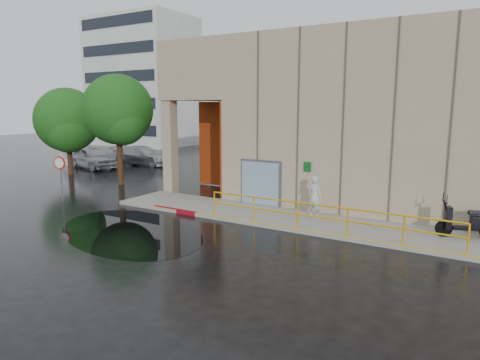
# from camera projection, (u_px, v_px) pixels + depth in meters

# --- Properties ---
(ground) EXTENTS (120.00, 120.00, 0.00)m
(ground) POSITION_uv_depth(u_px,v_px,m) (176.00, 240.00, 15.20)
(ground) COLOR black
(ground) RESTS_ON ground
(sidewalk) EXTENTS (20.00, 3.00, 0.15)m
(sidewalk) POSITION_uv_depth(u_px,v_px,m) (327.00, 224.00, 16.94)
(sidewalk) COLOR gray
(sidewalk) RESTS_ON ground
(building) EXTENTS (20.00, 10.17, 8.00)m
(building) POSITION_uv_depth(u_px,v_px,m) (397.00, 116.00, 21.14)
(building) COLOR tan
(building) RESTS_ON ground
(guardrail) EXTENTS (9.56, 0.06, 1.03)m
(guardrail) POSITION_uv_depth(u_px,v_px,m) (322.00, 218.00, 15.57)
(guardrail) COLOR #E1A40B
(guardrail) RESTS_ON sidewalk
(distant_building) EXTENTS (12.00, 8.08, 15.00)m
(distant_building) POSITION_uv_depth(u_px,v_px,m) (143.00, 83.00, 51.78)
(distant_building) COLOR #BBBBB6
(distant_building) RESTS_ON ground
(person) EXTENTS (0.68, 0.49, 1.75)m
(person) POSITION_uv_depth(u_px,v_px,m) (315.00, 197.00, 17.59)
(person) COLOR silver
(person) RESTS_ON sidewalk
(scooter) EXTENTS (2.05, 1.23, 1.55)m
(scooter) POSITION_uv_depth(u_px,v_px,m) (468.00, 213.00, 14.85)
(scooter) COLOR black
(scooter) RESTS_ON sidewalk
(stop_sign) EXTENTS (0.67, 0.23, 2.27)m
(stop_sign) POSITION_uv_depth(u_px,v_px,m) (60.00, 168.00, 21.20)
(stop_sign) COLOR slate
(stop_sign) RESTS_ON ground
(red_curb) EXTENTS (2.40, 0.23, 0.18)m
(red_curb) POSITION_uv_depth(u_px,v_px,m) (175.00, 211.00, 19.13)
(red_curb) COLOR maroon
(red_curb) RESTS_ON ground
(puddle) EXTENTS (8.64, 7.05, 0.01)m
(puddle) POSITION_uv_depth(u_px,v_px,m) (130.00, 231.00, 16.33)
(puddle) COLOR black
(puddle) RESTS_ON ground
(car_a) EXTENTS (5.16, 2.92, 1.66)m
(car_a) POSITION_uv_depth(u_px,v_px,m) (92.00, 157.00, 32.70)
(car_a) COLOR #ABAEB3
(car_a) RESTS_ON ground
(car_b) EXTENTS (4.11, 1.54, 1.34)m
(car_b) POSITION_uv_depth(u_px,v_px,m) (84.00, 158.00, 33.86)
(car_b) COLOR white
(car_b) RESTS_ON ground
(car_c) EXTENTS (5.42, 2.66, 1.52)m
(car_c) POSITION_uv_depth(u_px,v_px,m) (142.00, 156.00, 34.51)
(car_c) COLOR #B2B5B9
(car_c) RESTS_ON ground
(tree_near) EXTENTS (4.14, 4.14, 6.57)m
(tree_near) POSITION_uv_depth(u_px,v_px,m) (119.00, 112.00, 25.14)
(tree_near) COLOR black
(tree_near) RESTS_ON ground
(tree_far) EXTENTS (4.36, 4.36, 5.95)m
(tree_far) POSITION_uv_depth(u_px,v_px,m) (68.00, 123.00, 29.08)
(tree_far) COLOR black
(tree_far) RESTS_ON ground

